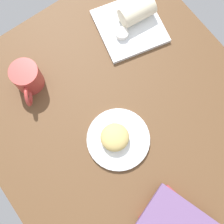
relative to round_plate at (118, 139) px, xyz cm
name	(u,v)px	position (x,y,z in cm)	size (l,w,h in cm)	color
dining_table	(130,129)	(-0.81, 5.73, -2.70)	(110.00, 90.00, 4.00)	brown
round_plate	(118,139)	(0.00, 0.00, 0.00)	(20.70, 20.70, 1.40)	white
scone_pastry	(115,137)	(-0.87, -0.88, 3.06)	(9.22, 9.17, 4.71)	tan
square_plate	(130,26)	(-30.89, 28.00, 0.10)	(22.36, 22.36, 1.60)	white
sauce_cup	(122,34)	(-29.33, 23.22, 2.07)	(4.55, 4.55, 2.16)	silver
breakfast_wrap	(137,11)	(-32.14, 31.82, 4.43)	(7.06, 7.06, 12.29)	beige
book_stack	(177,224)	(31.31, -1.19, 2.06)	(24.44, 20.39, 5.28)	#A53338
coffee_mug	(27,78)	(-33.63, -12.72, 4.46)	(13.81, 10.05, 10.11)	#B23833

